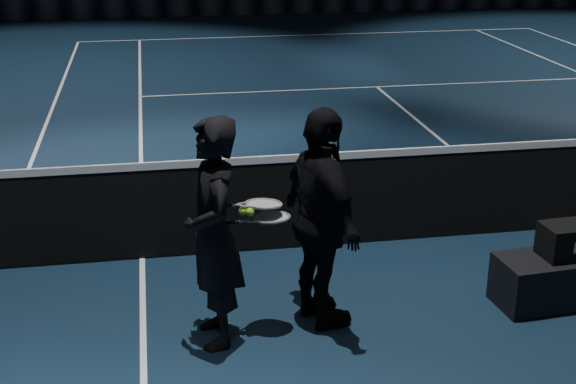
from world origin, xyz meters
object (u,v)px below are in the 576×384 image
at_px(player_a, 213,234).
at_px(racket_lower, 272,217).
at_px(tennis_balls, 246,209).
at_px(racket_upper, 264,204).
at_px(player_b, 322,220).

distance_m(player_a, racket_lower, 0.46).
bearing_deg(player_a, tennis_balls, 93.64).
distance_m(racket_lower, tennis_balls, 0.21).
bearing_deg(player_a, racket_upper, 98.22).
distance_m(player_a, racket_upper, 0.44).
bearing_deg(racket_lower, player_b, 0.00).
bearing_deg(racket_upper, racket_lower, -42.66).
xyz_separation_m(player_b, tennis_balls, (-0.59, -0.08, 0.16)).
xyz_separation_m(player_b, racket_lower, (-0.40, -0.06, 0.07)).
distance_m(racket_lower, racket_upper, 0.12).
bearing_deg(racket_lower, racket_upper, 141.34).
bearing_deg(tennis_balls, player_a, -170.80).
distance_m(player_b, tennis_balls, 0.62).
height_order(racket_lower, racket_upper, racket_upper).
bearing_deg(racket_lower, tennis_balls, 178.53).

